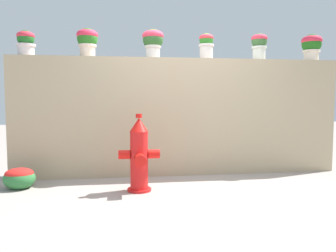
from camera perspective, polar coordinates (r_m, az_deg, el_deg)
The scene contains 10 objects.
ground_plane at distance 4.14m, azimuth 4.42°, elevation -11.28°, with size 24.00×24.00×0.00m, color #9F928A.
stone_wall at distance 5.03m, azimuth 1.91°, elevation 1.60°, with size 4.89×0.38×1.74m, color tan.
potted_plant_0 at distance 5.18m, azimuth -23.38°, elevation 13.26°, with size 0.26×0.26×0.36m.
potted_plant_1 at distance 5.07m, azimuth -13.78°, elevation 14.27°, with size 0.31×0.31×0.42m.
potted_plant_2 at distance 5.02m, azimuth -2.61°, elevation 14.60°, with size 0.32×0.32×0.43m.
potted_plant_3 at distance 5.18m, azimuth 6.63°, elevation 13.88°, with size 0.23×0.23×0.39m.
potted_plant_4 at distance 5.50m, azimuth 15.49°, elevation 13.50°, with size 0.25×0.25×0.42m.
potted_plant_5 at distance 5.84m, azimuth 23.58°, elevation 12.71°, with size 0.32×0.32×0.42m.
fire_hydrant at distance 4.09m, azimuth -5.01°, elevation -5.17°, with size 0.51×0.42×0.96m.
flower_bush_left at distance 4.65m, azimuth -24.32°, elevation -8.08°, with size 0.39×0.35×0.28m.
Camera 1 is at (-0.85, -3.89, 1.12)m, focal length 35.25 mm.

